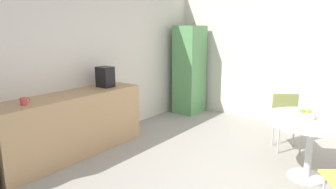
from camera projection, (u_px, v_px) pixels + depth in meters
name	position (u px, v px, depth m)	size (l,w,h in m)	color
wall_back	(76.00, 62.00, 4.70)	(6.00, 0.10, 2.60)	silver
wall_side_right	(327.00, 58.00, 5.30)	(0.10, 6.00, 2.60)	silver
counter_block	(71.00, 125.00, 4.35)	(2.23, 0.60, 0.90)	tan
locker_cabinet	(189.00, 70.00, 6.51)	(0.60, 0.50, 1.86)	#599959
round_table	(311.00, 130.00, 3.61)	(1.14, 1.14, 0.76)	silver
chair_olive	(286.00, 115.00, 4.60)	(0.58, 0.58, 0.83)	silver
fruit_bowl	(306.00, 115.00, 3.61)	(0.21, 0.21, 0.11)	silver
mug_white	(111.00, 82.00, 4.92)	(0.13, 0.08, 0.09)	#3F66BF
mug_green	(24.00, 101.00, 3.65)	(0.13, 0.08, 0.09)	#D84C4C
coffee_maker	(105.00, 77.00, 4.75)	(0.20, 0.24, 0.32)	black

